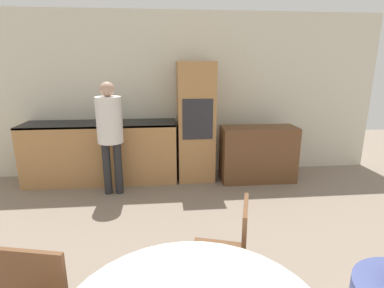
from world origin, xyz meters
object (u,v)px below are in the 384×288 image
at_px(sideboard, 258,154).
at_px(chair_far_right, 229,252).
at_px(oven_unit, 196,122).
at_px(person_standing, 110,127).

height_order(sideboard, chair_far_right, chair_far_right).
bearing_deg(sideboard, oven_unit, 166.83).
relative_size(oven_unit, chair_far_right, 2.09).
bearing_deg(chair_far_right, sideboard, 175.26).
height_order(oven_unit, sideboard, oven_unit).
bearing_deg(oven_unit, chair_far_right, -91.27).
bearing_deg(chair_far_right, person_standing, -135.43).
height_order(oven_unit, chair_far_right, oven_unit).
xyz_separation_m(sideboard, chair_far_right, (-1.02, -2.55, 0.07)).
bearing_deg(sideboard, person_standing, -172.33).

